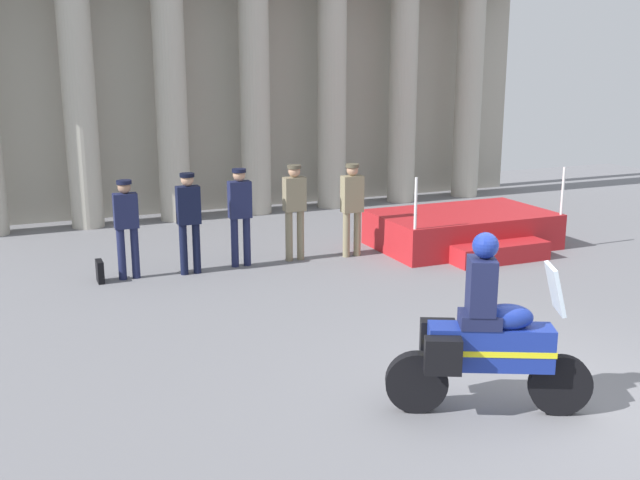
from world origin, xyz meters
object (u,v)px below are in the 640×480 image
at_px(officer_in_row_2, 240,209).
at_px(motorcycle_with_rider, 483,340).
at_px(reviewing_stand, 464,231).
at_px(officer_in_row_1, 189,215).
at_px(officer_in_row_0, 126,221).
at_px(officer_in_row_4, 352,202).
at_px(briefcase_on_ground, 100,271).
at_px(officer_in_row_3, 295,205).

height_order(officer_in_row_2, motorcycle_with_rider, motorcycle_with_rider).
relative_size(reviewing_stand, officer_in_row_2, 1.94).
bearing_deg(officer_in_row_1, officer_in_row_0, -4.67).
bearing_deg(officer_in_row_4, reviewing_stand, 175.74).
xyz_separation_m(officer_in_row_1, officer_in_row_2, (0.93, 0.13, 0.00)).
relative_size(officer_in_row_2, briefcase_on_ground, 4.75).
relative_size(officer_in_row_3, motorcycle_with_rider, 0.89).
distance_m(reviewing_stand, briefcase_on_ground, 6.74).
xyz_separation_m(reviewing_stand, officer_in_row_0, (-6.26, 0.36, 0.64)).
distance_m(officer_in_row_1, officer_in_row_2, 0.94).
relative_size(reviewing_stand, briefcase_on_ground, 9.20).
distance_m(officer_in_row_0, officer_in_row_3, 2.93).
bearing_deg(officer_in_row_2, officer_in_row_1, 9.82).
bearing_deg(officer_in_row_2, briefcase_on_ground, 2.65).
distance_m(officer_in_row_1, officer_in_row_4, 2.99).
relative_size(officer_in_row_4, motorcycle_with_rider, 0.88).
bearing_deg(officer_in_row_0, reviewing_stand, 178.27).
bearing_deg(officer_in_row_0, briefcase_on_ground, 3.99).
bearing_deg(officer_in_row_3, officer_in_row_0, 1.98).
distance_m(reviewing_stand, officer_in_row_0, 6.30).
relative_size(officer_in_row_0, officer_in_row_3, 0.95).
distance_m(officer_in_row_1, motorcycle_with_rider, 6.37).
bearing_deg(reviewing_stand, officer_in_row_1, 177.28).
relative_size(officer_in_row_0, officer_in_row_4, 0.96).
height_order(reviewing_stand, officer_in_row_1, officer_in_row_1).
height_order(officer_in_row_0, briefcase_on_ground, officer_in_row_0).
xyz_separation_m(officer_in_row_2, briefcase_on_ground, (-2.40, -0.05, -0.83)).
relative_size(officer_in_row_1, motorcycle_with_rider, 0.88).
distance_m(officer_in_row_0, officer_in_row_1, 1.01).
bearing_deg(motorcycle_with_rider, officer_in_row_1, 129.70).
xyz_separation_m(reviewing_stand, briefcase_on_ground, (-6.73, 0.34, -0.15)).
relative_size(officer_in_row_0, briefcase_on_ground, 4.55).
bearing_deg(briefcase_on_ground, officer_in_row_0, 2.44).
relative_size(officer_in_row_0, officer_in_row_2, 0.96).
relative_size(officer_in_row_4, briefcase_on_ground, 4.72).
xyz_separation_m(officer_in_row_1, briefcase_on_ground, (-1.47, 0.09, -0.83)).
bearing_deg(officer_in_row_1, motorcycle_with_rider, 105.37).
height_order(reviewing_stand, motorcycle_with_rider, motorcycle_with_rider).
relative_size(officer_in_row_1, officer_in_row_2, 1.00).
distance_m(officer_in_row_2, briefcase_on_ground, 2.53).
xyz_separation_m(officer_in_row_0, officer_in_row_3, (2.93, 0.02, 0.05)).
bearing_deg(officer_in_row_4, officer_in_row_2, -2.71).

